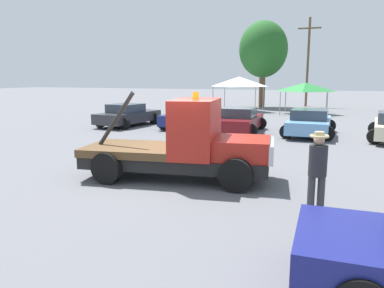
# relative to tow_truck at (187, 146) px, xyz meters

# --- Properties ---
(ground_plane) EXTENTS (160.00, 160.00, 0.00)m
(ground_plane) POSITION_rel_tow_truck_xyz_m (-0.33, -0.05, -0.96)
(ground_plane) COLOR slate
(tow_truck) EXTENTS (5.61, 2.70, 2.51)m
(tow_truck) POSITION_rel_tow_truck_xyz_m (0.00, 0.00, 0.00)
(tow_truck) COLOR black
(tow_truck) RESTS_ON ground
(person_near_truck) EXTENTS (0.40, 0.40, 1.78)m
(person_near_truck) POSITION_rel_tow_truck_xyz_m (3.60, -1.58, 0.09)
(person_near_truck) COLOR #38383D
(person_near_truck) RESTS_ON ground
(parked_car_charcoal) EXTENTS (2.84, 4.61, 1.34)m
(parked_car_charcoal) POSITION_rel_tow_truck_xyz_m (-7.80, 9.99, -0.32)
(parked_car_charcoal) COLOR #2D2D33
(parked_car_charcoal) RESTS_ON ground
(parked_car_navy) EXTENTS (2.58, 4.51, 1.34)m
(parked_car_navy) POSITION_rel_tow_truck_xyz_m (-4.10, 10.64, -0.32)
(parked_car_navy) COLOR navy
(parked_car_navy) RESTS_ON ground
(parked_car_maroon) EXTENTS (2.61, 4.52, 1.34)m
(parked_car_maroon) POSITION_rel_tow_truck_xyz_m (-0.84, 9.61, -0.31)
(parked_car_maroon) COLOR maroon
(parked_car_maroon) RESTS_ON ground
(parked_car_skyblue) EXTENTS (2.56, 4.56, 1.34)m
(parked_car_skyblue) POSITION_rel_tow_truck_xyz_m (2.75, 9.93, -0.31)
(parked_car_skyblue) COLOR #669ED1
(parked_car_skyblue) RESTS_ON ground
(canopy_tent_white) EXTENTS (3.64, 3.64, 2.96)m
(canopy_tent_white) POSITION_rel_tow_truck_xyz_m (-3.88, 22.09, 1.58)
(canopy_tent_white) COLOR #9E9EA3
(canopy_tent_white) RESTS_ON ground
(canopy_tent_green) EXTENTS (3.47, 3.47, 2.50)m
(canopy_tent_green) POSITION_rel_tow_truck_xyz_m (1.62, 21.70, 1.18)
(canopy_tent_green) COLOR #9E9EA3
(canopy_tent_green) RESTS_ON ground
(tree_left) EXTENTS (4.62, 4.62, 8.26)m
(tree_left) POSITION_rel_tow_truck_xyz_m (-2.84, 27.29, 4.58)
(tree_left) COLOR brown
(tree_left) RESTS_ON ground
(traffic_cone) EXTENTS (0.40, 0.40, 0.55)m
(traffic_cone) POSITION_rel_tow_truck_xyz_m (-2.12, 3.74, -0.71)
(traffic_cone) COLOR black
(traffic_cone) RESTS_ON ground
(utility_pole) EXTENTS (2.20, 0.24, 8.71)m
(utility_pole) POSITION_rel_tow_truck_xyz_m (1.16, 30.03, 3.66)
(utility_pole) COLOR brown
(utility_pole) RESTS_ON ground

